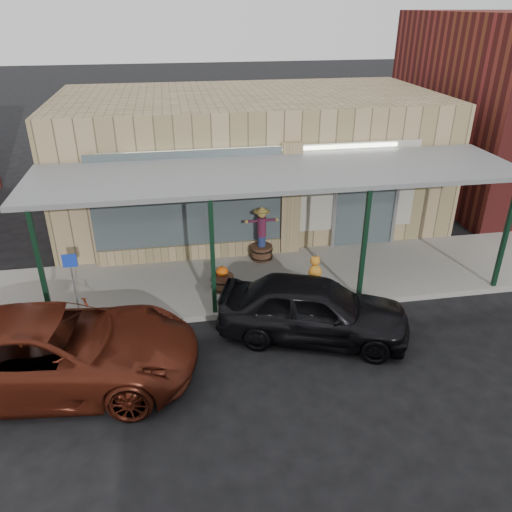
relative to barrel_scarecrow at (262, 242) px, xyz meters
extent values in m
plane|color=black|center=(0.20, -4.69, -0.69)|extent=(120.00, 120.00, 0.00)
cube|color=gray|center=(0.20, -1.09, -0.61)|extent=(40.00, 3.20, 0.15)
cube|color=tan|center=(0.20, 3.51, 1.41)|extent=(12.00, 6.00, 4.20)
cube|color=#4D5A5D|center=(-2.00, 0.36, 1.21)|extent=(5.20, 0.06, 2.80)
cube|color=#4D5A5D|center=(3.20, 0.49, 0.81)|extent=(1.80, 0.06, 2.80)
cube|color=tan|center=(0.90, 0.41, 1.01)|extent=(0.55, 0.30, 3.40)
cube|color=tan|center=(-2.00, 0.41, -0.34)|extent=(5.20, 0.30, 0.50)
cube|color=#ABA797|center=(0.20, 0.48, 1.31)|extent=(9.00, 0.02, 2.60)
cube|color=white|center=(0.20, 0.45, 2.51)|extent=(7.50, 0.03, 0.10)
cube|color=slate|center=(0.20, -1.09, 2.36)|extent=(12.00, 3.00, 0.12)
cube|color=black|center=(-5.30, -2.54, 0.86)|extent=(0.10, 0.10, 2.95)
cube|color=black|center=(-1.60, -2.54, 0.86)|extent=(0.10, 0.10, 2.95)
cube|color=black|center=(2.00, -2.54, 0.86)|extent=(0.10, 0.10, 2.95)
cube|color=black|center=(5.70, -2.54, 0.86)|extent=(0.10, 0.10, 2.95)
cylinder|color=#543521|center=(0.00, 0.00, -0.33)|extent=(0.81, 0.81, 0.41)
cylinder|color=navy|center=(0.00, 0.00, 0.03)|extent=(0.30, 0.30, 0.31)
cylinder|color=maroon|center=(0.00, 0.00, 0.46)|extent=(0.32, 0.32, 0.56)
sphere|color=#B7A346|center=(0.00, 0.00, 0.85)|extent=(0.23, 0.23, 0.23)
cone|color=#B7A346|center=(0.00, 0.00, 0.98)|extent=(0.37, 0.37, 0.14)
cylinder|color=#543521|center=(-1.30, -1.52, -0.35)|extent=(0.66, 0.66, 0.38)
ellipsoid|color=orange|center=(-1.30, -1.52, -0.03)|extent=(0.31, 0.31, 0.25)
cylinder|color=#4C471E|center=(-1.30, -1.52, 0.12)|extent=(0.04, 0.04, 0.06)
cylinder|color=gray|center=(-4.80, -2.04, 0.08)|extent=(0.04, 0.04, 1.23)
cube|color=#1A3AC6|center=(-4.80, -2.04, 0.86)|extent=(0.32, 0.03, 0.32)
imported|color=black|center=(0.49, -3.67, 0.03)|extent=(4.52, 3.01, 1.43)
ellipsoid|color=orange|center=(0.77, -2.74, 0.41)|extent=(0.32, 0.27, 0.41)
sphere|color=orange|center=(0.77, -2.70, 0.69)|extent=(0.23, 0.23, 0.23)
cylinder|color=#186C22|center=(0.77, -2.74, 0.57)|extent=(0.16, 0.16, 0.02)
imported|color=#561D11|center=(-4.87, -4.31, 0.08)|extent=(5.74, 3.06, 1.53)
camera|label=1|loc=(-2.34, -12.61, 6.06)|focal=35.00mm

